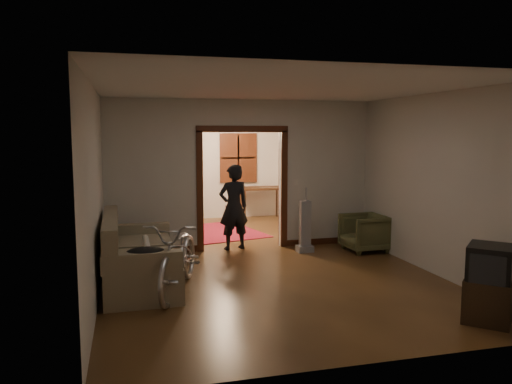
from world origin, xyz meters
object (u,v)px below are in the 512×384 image
object	(u,v)px
armchair	(364,233)
locker	(156,184)
person	(234,207)
sofa	(140,250)
bicycle	(179,255)
desk	(261,203)

from	to	relation	value
armchair	locker	world-z (taller)	locker
armchair	person	world-z (taller)	person
armchair	person	distance (m)	2.48
sofa	person	distance (m)	2.56
bicycle	locker	distance (m)	5.53
sofa	locker	xyz separation A→B (m)	(0.53, 5.02, 0.44)
desk	bicycle	bearing A→B (deg)	-99.12
bicycle	person	xyz separation A→B (m)	(1.26, 2.32, 0.29)
bicycle	desk	size ratio (longest dim) A/B	1.80
sofa	person	world-z (taller)	person
sofa	armchair	xyz separation A→B (m)	(4.09, 1.07, -0.16)
bicycle	armchair	xyz separation A→B (m)	(3.58, 1.56, -0.17)
sofa	locker	bearing A→B (deg)	82.96
sofa	armchair	bearing A→B (deg)	13.67
armchair	locker	size ratio (longest dim) A/B	0.40
locker	desk	xyz separation A→B (m)	(2.62, -0.08, -0.55)
armchair	person	size ratio (longest dim) A/B	0.47
bicycle	desk	xyz separation A→B (m)	(2.64, 5.44, -0.11)
locker	desk	distance (m)	2.68
person	locker	xyz separation A→B (m)	(-1.24, 3.20, 0.15)
sofa	desk	size ratio (longest dim) A/B	2.05
locker	desk	world-z (taller)	locker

